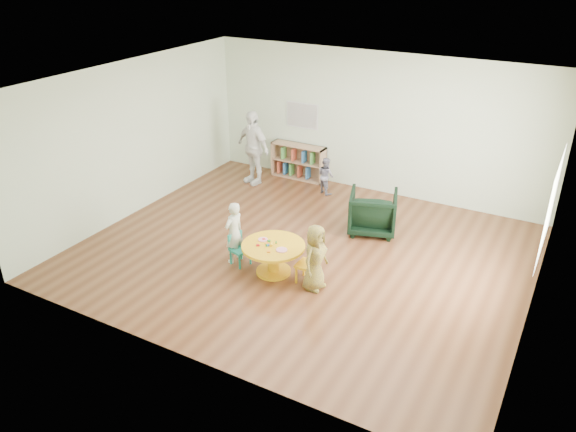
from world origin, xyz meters
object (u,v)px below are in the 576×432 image
at_px(child_left, 234,232).
at_px(kid_chair_right, 310,264).
at_px(child_right, 315,258).
at_px(adult_caretaker, 253,147).
at_px(kid_chair_left, 239,248).
at_px(bookshelf, 298,161).
at_px(toddler, 326,176).
at_px(activity_table, 273,253).
at_px(armchair, 373,212).

bearing_deg(child_left, kid_chair_right, 100.56).
bearing_deg(kid_chair_right, child_right, -127.82).
bearing_deg(kid_chair_right, adult_caretaker, 44.14).
distance_m(kid_chair_left, bookshelf, 3.77).
bearing_deg(toddler, child_left, 115.41).
bearing_deg(adult_caretaker, kid_chair_right, -28.06).
relative_size(activity_table, bookshelf, 0.81).
height_order(child_right, toddler, child_right).
height_order(activity_table, bookshelf, bookshelf).
distance_m(kid_chair_right, adult_caretaker, 4.08).
bearing_deg(adult_caretaker, armchair, 1.25).
xyz_separation_m(kid_chair_left, child_right, (1.37, -0.05, 0.23)).
bearing_deg(activity_table, child_left, 179.17).
height_order(armchair, child_left, child_left).
height_order(bookshelf, adult_caretaker, adult_caretaker).
height_order(kid_chair_left, armchair, armchair).
relative_size(armchair, child_right, 0.80).
distance_m(kid_chair_right, bookshelf, 4.19).
bearing_deg(bookshelf, adult_caretaker, -135.15).
relative_size(bookshelf, child_left, 1.18).
distance_m(activity_table, child_left, 0.74).
height_order(activity_table, toddler, toddler).
relative_size(toddler, adult_caretaker, 0.49).
distance_m(kid_chair_left, child_left, 0.25).
bearing_deg(adult_caretaker, bookshelf, 62.63).
bearing_deg(child_right, kid_chair_left, 94.14).
relative_size(bookshelf, adult_caretaker, 0.77).
distance_m(bookshelf, adult_caretaker, 1.08).
bearing_deg(bookshelf, toddler, -28.48).
relative_size(activity_table, child_right, 0.95).
relative_size(bookshelf, child_right, 1.18).
bearing_deg(adult_caretaker, activity_table, -35.25).
distance_m(toddler, adult_caretaker, 1.65).
bearing_deg(bookshelf, kid_chair_right, -59.58).
bearing_deg(toddler, bookshelf, -1.40).
bearing_deg(kid_chair_right, child_left, 90.75).
relative_size(armchair, adult_caretaker, 0.53).
xyz_separation_m(kid_chair_left, adult_caretaker, (-1.59, 2.96, 0.50)).
xyz_separation_m(activity_table, child_left, (-0.72, 0.01, 0.17)).
bearing_deg(child_left, adult_caretaker, -143.24).
xyz_separation_m(activity_table, kid_chair_right, (0.61, 0.03, -0.03)).
distance_m(armchair, adult_caretaker, 3.18).
xyz_separation_m(kid_chair_right, armchair, (0.20, 2.01, 0.07)).
height_order(activity_table, armchair, armchair).
relative_size(kid_chair_right, toddler, 0.76).
bearing_deg(child_left, bookshelf, -158.01).
bearing_deg(armchair, activity_table, 50.00).
xyz_separation_m(activity_table, kid_chair_left, (-0.62, -0.02, -0.06)).
bearing_deg(adult_caretaker, toddler, 25.89).
relative_size(bookshelf, toddler, 1.59).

